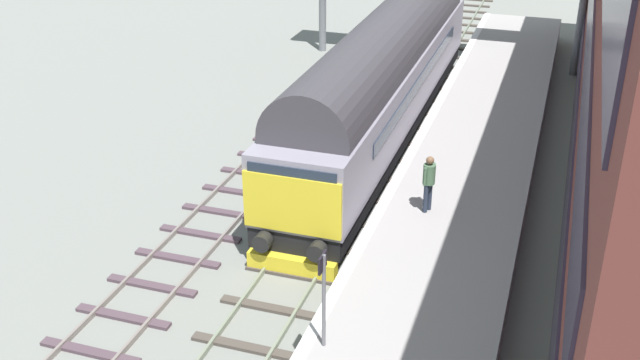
% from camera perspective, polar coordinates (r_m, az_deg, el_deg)
% --- Properties ---
extents(ground_plane, '(140.00, 140.00, 0.00)m').
position_cam_1_polar(ground_plane, '(23.65, 1.14, -2.11)').
color(ground_plane, gray).
rests_on(ground_plane, ground).
extents(track_main, '(2.50, 60.00, 0.15)m').
position_cam_1_polar(track_main, '(23.63, 1.14, -1.99)').
color(track_main, slate).
rests_on(track_main, ground).
extents(track_adjacent_west, '(2.50, 60.00, 0.15)m').
position_cam_1_polar(track_adjacent_west, '(24.65, -5.99, -0.88)').
color(track_adjacent_west, slate).
rests_on(track_adjacent_west, ground).
extents(station_platform, '(4.00, 44.00, 1.01)m').
position_cam_1_polar(station_platform, '(22.75, 9.84, -2.32)').
color(station_platform, '#9C9897').
rests_on(station_platform, ground).
extents(diesel_locomotive, '(2.74, 19.39, 4.68)m').
position_cam_1_polar(diesel_locomotive, '(27.74, 4.72, 7.76)').
color(diesel_locomotive, black).
rests_on(diesel_locomotive, ground).
extents(platform_number_sign, '(0.10, 0.44, 2.20)m').
position_cam_1_polar(platform_number_sign, '(15.61, 0.25, -7.93)').
color(platform_number_sign, slate).
rests_on(platform_number_sign, station_platform).
extents(waiting_passenger, '(0.44, 0.48, 1.64)m').
position_cam_1_polar(waiting_passenger, '(21.18, 8.07, 0.10)').
color(waiting_passenger, '#242D3C').
rests_on(waiting_passenger, station_platform).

